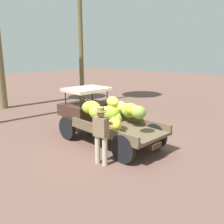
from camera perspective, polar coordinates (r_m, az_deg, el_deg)
The scene contains 3 objects.
ground_plane at distance 8.54m, azimuth -0.21°, elevation -7.82°, with size 60.00×60.00×0.00m, color brown.
truck at distance 8.63m, azimuth -2.14°, elevation -0.82°, with size 4.55×2.06×1.87m.
farmer at distance 6.85m, azimuth -2.58°, elevation -4.80°, with size 0.52×0.48×1.69m.
Camera 1 is at (-5.14, 6.05, 3.16)m, focal length 38.91 mm.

